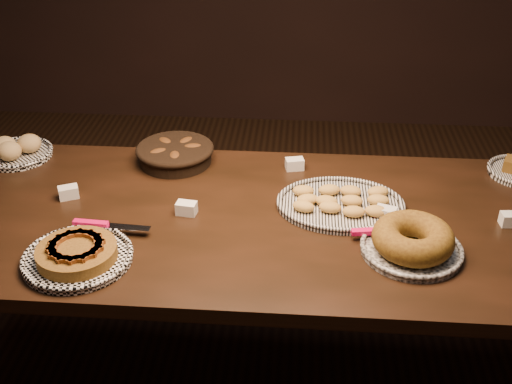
# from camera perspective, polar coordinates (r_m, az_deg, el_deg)

# --- Properties ---
(ground) EXTENTS (5.00, 5.00, 0.00)m
(ground) POSITION_cam_1_polar(r_m,az_deg,el_deg) (2.73, 0.16, -15.55)
(ground) COLOR black
(ground) RESTS_ON ground
(buffet_table) EXTENTS (2.40, 1.00, 0.75)m
(buffet_table) POSITION_cam_1_polar(r_m,az_deg,el_deg) (2.29, 0.19, -3.75)
(buffet_table) COLOR black
(buffet_table) RESTS_ON ground
(apple_tart_plate) EXTENTS (0.37, 0.36, 0.07)m
(apple_tart_plate) POSITION_cam_1_polar(r_m,az_deg,el_deg) (2.10, -15.59, -5.38)
(apple_tart_plate) COLOR white
(apple_tart_plate) RESTS_ON buffet_table
(madeleine_platter) EXTENTS (0.45, 0.37, 0.05)m
(madeleine_platter) POSITION_cam_1_polar(r_m,az_deg,el_deg) (2.31, 7.52, -0.96)
(madeleine_platter) COLOR black
(madeleine_platter) RESTS_ON buffet_table
(bundt_cake_plate) EXTENTS (0.36, 0.33, 0.10)m
(bundt_cake_plate) POSITION_cam_1_polar(r_m,az_deg,el_deg) (2.11, 13.72, -4.29)
(bundt_cake_plate) COLOR black
(bundt_cake_plate) RESTS_ON buffet_table
(croissant_basket) EXTENTS (0.36, 0.36, 0.08)m
(croissant_basket) POSITION_cam_1_polar(r_m,az_deg,el_deg) (2.60, -7.20, 3.51)
(croissant_basket) COLOR black
(croissant_basket) RESTS_ON buffet_table
(bread_roll_plate) EXTENTS (0.29, 0.29, 0.09)m
(bread_roll_plate) POSITION_cam_1_polar(r_m,az_deg,el_deg) (2.80, -20.57, 3.50)
(bread_roll_plate) COLOR white
(bread_roll_plate) RESTS_ON buffet_table
(tent_cards) EXTENTS (1.65, 0.42, 0.04)m
(tent_cards) POSITION_cam_1_polar(r_m,az_deg,el_deg) (2.31, 2.70, -0.57)
(tent_cards) COLOR white
(tent_cards) RESTS_ON buffet_table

